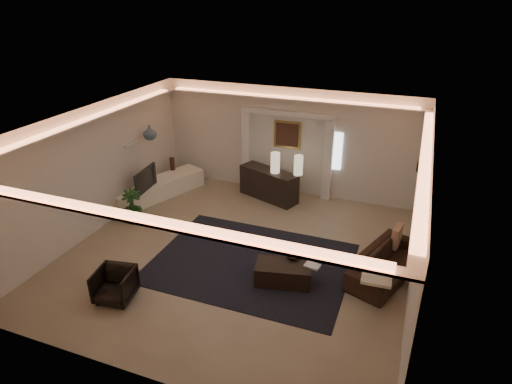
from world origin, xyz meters
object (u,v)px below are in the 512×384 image
(console, at_px, (269,184))
(coffee_table, at_px, (283,273))
(sofa, at_px, (388,263))
(armchair, at_px, (115,285))

(console, relative_size, coffee_table, 1.57)
(sofa, bearing_deg, console, 73.34)
(console, xyz_separation_m, armchair, (-1.20, -5.02, -0.09))
(console, bearing_deg, coffee_table, -45.87)
(console, height_order, sofa, console)
(armchair, bearing_deg, console, 66.51)
(sofa, height_order, coffee_table, sofa)
(console, distance_m, sofa, 4.20)
(sofa, relative_size, coffee_table, 1.94)
(console, xyz_separation_m, sofa, (3.36, -2.51, -0.10))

